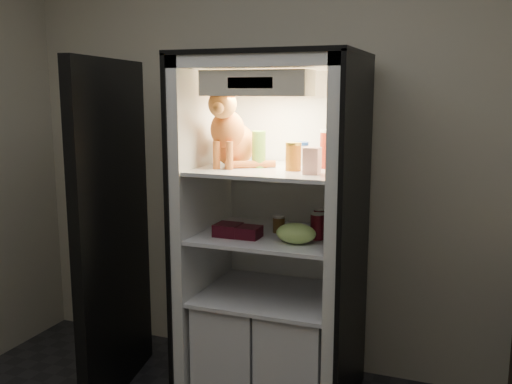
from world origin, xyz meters
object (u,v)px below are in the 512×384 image
Objects in this scene: soda_can_b at (326,225)px; berry_box_right at (249,232)px; tabby_cat at (231,135)px; soda_can_a at (320,220)px; pepper_jar at (331,149)px; refrigerator at (275,258)px; mayo_tub at (300,153)px; parmesan_shaker at (259,149)px; soda_can_c at (317,226)px; salsa_jar at (293,156)px; berry_box_left at (228,230)px; condiment_jar at (279,224)px; grape_bag at (296,233)px; cream_carton at (312,161)px.

soda_can_b reaches higher than berry_box_right.
tabby_cat is 0.65m from soda_can_a.
refrigerator is at bearing -171.35° from pepper_jar.
pepper_jar is (0.51, 0.12, -0.06)m from tabby_cat.
refrigerator reaches higher than mayo_tub.
refrigerator is at bearing 42.30° from parmesan_shaker.
refrigerator is 0.60m from parmesan_shaker.
soda_can_b is 0.92× the size of soda_can_c.
salsa_jar is 1.20× the size of berry_box_right.
soda_can_a is 0.96× the size of berry_box_left.
mayo_tub is at bearing 97.68° from salsa_jar.
condiment_jar is 0.28m from berry_box_left.
pepper_jar is 1.70× the size of berry_box_right.
salsa_jar is 0.38m from grape_bag.
cream_carton reaches higher than berry_box_left.
soda_can_a is (0.45, 0.15, -0.45)m from tabby_cat.
tabby_cat is 3.61× the size of soda_can_a.
soda_can_c is at bearing -114.06° from soda_can_b.
tabby_cat is at bearing -174.04° from soda_can_b.
tabby_cat is at bearing 162.50° from grape_bag.
mayo_tub is (0.33, 0.18, -0.10)m from tabby_cat.
cream_carton is 0.51m from berry_box_right.
parmesan_shaker is at bearing -154.40° from soda_can_a.
soda_can_a is (0.09, 0.19, -0.36)m from salsa_jar.
salsa_jar reaches higher than grape_bag.
refrigerator reaches higher than tabby_cat.
pepper_jar is 0.49m from condiment_jar.
mayo_tub is 0.34m from cream_carton.
parmesan_shaker is at bearing -163.40° from pepper_jar.
parmesan_shaker is (-0.07, -0.06, 0.59)m from refrigerator.
mayo_tub is 0.42m from soda_can_c.
pepper_jar reaches higher than berry_box_left.
refrigerator is 13.32× the size of salsa_jar.
tabby_cat reaches higher than cream_carton.
refrigerator is at bearing 146.04° from condiment_jar.
soda_can_a is at bearing 25.60° from parmesan_shaker.
berry_box_left is (-0.48, -0.23, -0.42)m from pepper_jar.
mayo_tub is 1.06× the size of berry_box_right.
berry_box_left is (-0.20, -0.18, 0.18)m from refrigerator.
pepper_jar is (0.29, 0.04, 0.60)m from refrigerator.
tabby_cat is 0.52m from berry_box_right.
cream_carton reaches higher than berry_box_right.
berry_box_left is at bearing 178.93° from berry_box_right.
pepper_jar is 0.25m from cream_carton.
refrigerator is 0.33m from grape_bag.
soda_can_a reaches higher than berry_box_right.
berry_box_left is at bearing -144.19° from condiment_jar.
mayo_tub is 0.97× the size of cream_carton.
soda_can_b is at bearing -58.23° from soda_can_a.
berry_box_right is (-0.37, -0.23, -0.42)m from pepper_jar.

